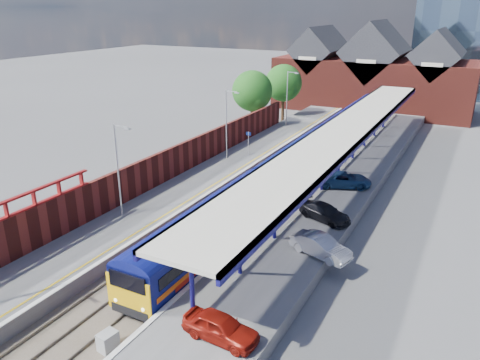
% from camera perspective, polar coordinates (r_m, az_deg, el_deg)
% --- Properties ---
extents(ground, '(240.00, 240.00, 0.00)m').
position_cam_1_polar(ground, '(53.03, 8.79, 2.98)').
color(ground, '#5B5B5E').
rests_on(ground, ground).
extents(ballast_bed, '(6.00, 76.00, 0.06)m').
position_cam_1_polar(ballast_bed, '(44.16, 4.49, -0.40)').
color(ballast_bed, '#473D33').
rests_on(ballast_bed, ground).
extents(rails, '(4.51, 76.00, 0.14)m').
position_cam_1_polar(rails, '(44.12, 4.49, -0.29)').
color(rails, slate).
rests_on(rails, ground).
extents(left_platform, '(5.00, 76.00, 1.00)m').
position_cam_1_polar(left_platform, '(46.28, -1.75, 1.27)').
color(left_platform, '#565659').
rests_on(left_platform, ground).
extents(right_platform, '(6.00, 76.00, 1.00)m').
position_cam_1_polar(right_platform, '(42.18, 12.01, -1.13)').
color(right_platform, '#565659').
rests_on(right_platform, ground).
extents(coping_left, '(0.30, 76.00, 0.05)m').
position_cam_1_polar(coping_left, '(45.06, 0.85, 1.45)').
color(coping_left, silver).
rests_on(coping_left, left_platform).
extents(coping_right, '(0.30, 76.00, 0.05)m').
position_cam_1_polar(coping_right, '(42.76, 8.40, 0.16)').
color(coping_right, silver).
rests_on(coping_right, right_platform).
extents(yellow_line, '(0.14, 76.00, 0.01)m').
position_cam_1_polar(yellow_line, '(45.33, 0.17, 1.54)').
color(yellow_line, yellow).
rests_on(yellow_line, left_platform).
extents(train, '(2.89, 65.91, 3.45)m').
position_cam_1_polar(train, '(52.16, 10.53, 5.01)').
color(train, navy).
rests_on(train, ground).
extents(canopy, '(4.50, 52.00, 4.48)m').
position_cam_1_polar(canopy, '(42.67, 12.54, 5.79)').
color(canopy, '#120F5A').
rests_on(canopy, right_platform).
extents(lamp_post_b, '(1.48, 0.18, 7.00)m').
position_cam_1_polar(lamp_post_b, '(34.56, -14.55, 1.75)').
color(lamp_post_b, '#A5A8AA').
rests_on(lamp_post_b, left_platform).
extents(lamp_post_c, '(1.48, 0.18, 7.00)m').
position_cam_1_polar(lamp_post_c, '(47.12, -1.54, 7.31)').
color(lamp_post_c, '#A5A8AA').
rests_on(lamp_post_c, left_platform).
extents(lamp_post_d, '(1.48, 0.18, 7.00)m').
position_cam_1_polar(lamp_post_d, '(61.30, 5.87, 10.27)').
color(lamp_post_d, '#A5A8AA').
rests_on(lamp_post_d, left_platform).
extents(platform_sign, '(0.55, 0.08, 2.50)m').
position_cam_1_polar(platform_sign, '(48.78, 1.04, 4.98)').
color(platform_sign, '#A5A8AA').
rests_on(platform_sign, left_platform).
extents(brick_wall, '(0.35, 50.00, 3.86)m').
position_cam_1_polar(brick_wall, '(41.89, -9.23, 1.75)').
color(brick_wall, maroon).
rests_on(brick_wall, left_platform).
extents(station_building, '(30.00, 12.12, 13.78)m').
position_cam_1_polar(station_building, '(78.40, 15.97, 12.15)').
color(station_building, maroon).
rests_on(station_building, ground).
extents(tree_near, '(5.20, 5.20, 8.10)m').
position_cam_1_polar(tree_near, '(60.95, 1.59, 10.65)').
color(tree_near, '#382314').
rests_on(tree_near, ground).
extents(tree_far, '(5.20, 5.20, 8.10)m').
position_cam_1_polar(tree_far, '(67.75, 5.41, 11.56)').
color(tree_far, '#382314').
rests_on(tree_far, ground).
extents(parked_car_red, '(3.86, 1.74, 1.28)m').
position_cam_1_polar(parked_car_red, '(22.84, -2.38, -17.47)').
color(parked_car_red, maroon).
rests_on(parked_car_red, right_platform).
extents(parked_car_silver, '(4.24, 2.57, 1.32)m').
position_cam_1_polar(parked_car_silver, '(29.79, 9.80, -7.95)').
color(parked_car_silver, silver).
rests_on(parked_car_silver, right_platform).
extents(parked_car_dark, '(4.38, 2.96, 1.18)m').
position_cam_1_polar(parked_car_dark, '(34.67, 10.31, -3.89)').
color(parked_car_dark, black).
rests_on(parked_car_dark, right_platform).
extents(parked_car_blue, '(5.13, 3.71, 1.30)m').
position_cam_1_polar(parked_car_blue, '(41.32, 12.55, 0.07)').
color(parked_car_blue, navy).
rests_on(parked_car_blue, right_platform).
extents(relay_cabinet, '(0.83, 0.99, 1.00)m').
position_cam_1_polar(relay_cabinet, '(24.66, -15.80, -18.44)').
color(relay_cabinet, '#999B9E').
rests_on(relay_cabinet, ground).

